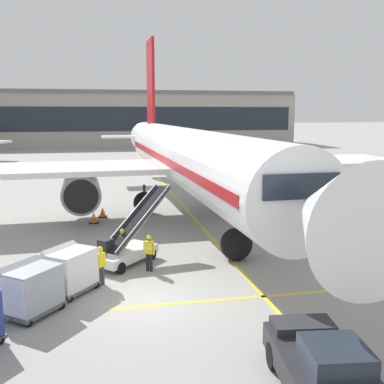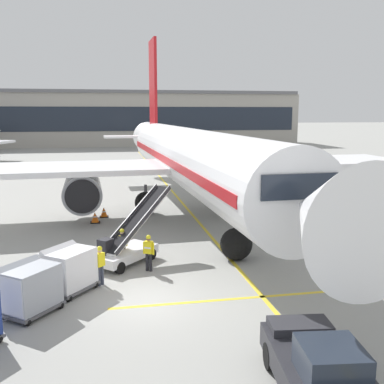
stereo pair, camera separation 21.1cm
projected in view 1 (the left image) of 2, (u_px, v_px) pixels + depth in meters
ground_plane at (147, 303)px, 17.54m from camera, size 600.00×600.00×0.00m
parked_airplane at (188, 159)px, 32.16m from camera, size 33.18×43.70×14.90m
belt_loader at (127, 244)px, 22.09m from camera, size 4.37×4.55×3.51m
baggage_cart_lead at (69, 269)px, 18.46m from camera, size 2.50×2.63×1.91m
baggage_cart_second at (29, 288)px, 16.43m from camera, size 2.50×2.63×1.91m
pushback_tug at (324, 368)px, 11.59m from camera, size 2.61×4.62×1.83m
ground_crew_by_loader at (101, 263)px, 19.12m from camera, size 0.44×0.44×1.74m
ground_crew_by_carts at (122, 244)px, 21.98m from camera, size 0.51×0.40×1.74m
ground_crew_marshaller at (149, 251)px, 20.88m from camera, size 0.50×0.40×1.74m
safety_cone_engine_keepout at (94, 218)px, 30.18m from camera, size 0.65×0.65×0.73m
safety_cone_wingtip at (103, 212)px, 31.84m from camera, size 0.62×0.62×0.70m
apron_guidance_line_lead_in at (192, 216)px, 32.19m from camera, size 0.20×110.00×0.01m
apron_guidance_line_stop_bar at (260, 297)px, 18.11m from camera, size 12.00×0.20×0.01m
terminal_building at (69, 119)px, 101.21m from camera, size 101.93×16.11×12.11m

